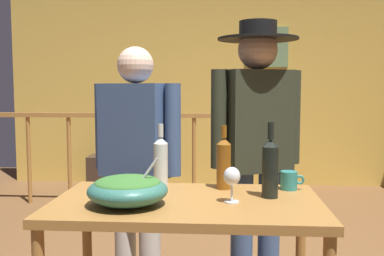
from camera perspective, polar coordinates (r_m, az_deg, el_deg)
name	(u,v)px	position (r m, az deg, el deg)	size (l,w,h in m)	color
back_wall	(221,84)	(6.06, 3.77, 5.58)	(5.72, 0.10, 2.70)	gold
framed_picture	(267,47)	(6.05, 9.50, 10.11)	(0.55, 0.03, 0.52)	#6D8D60
stair_railing	(173,146)	(4.91, -2.43, -2.36)	(3.34, 0.10, 1.08)	#9E6B33
tv_console	(124,171)	(5.96, -8.60, -5.48)	(0.90, 0.40, 0.42)	#38281E
flat_screen_tv	(123,138)	(5.86, -8.73, -1.33)	(0.50, 0.12, 0.38)	black
serving_table	(187,220)	(2.09, -0.63, -11.58)	(1.22, 0.71, 0.80)	#9E6B33
salad_bowl	(128,189)	(1.98, -8.16, -7.66)	(0.35, 0.35, 0.21)	#337060
wine_glass	(232,178)	(2.00, 5.09, -6.33)	(0.07, 0.07, 0.16)	silver
wine_bottle_dark	(270,167)	(2.11, 9.91, -4.90)	(0.08, 0.08, 0.35)	black
wine_bottle_amber	(224,162)	(2.26, 4.05, -4.38)	(0.07, 0.07, 0.32)	brown
wine_bottle_clear	(161,160)	(2.32, -3.99, -4.14)	(0.07, 0.07, 0.32)	silver
mug_teal	(289,180)	(2.30, 12.25, -6.53)	(0.12, 0.08, 0.09)	teal
person_standing_left	(136,154)	(2.70, -7.08, -3.35)	(0.55, 0.37, 1.55)	beige
person_standing_right	(257,139)	(2.64, 8.20, -1.38)	(0.53, 0.46, 1.69)	#3D5684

